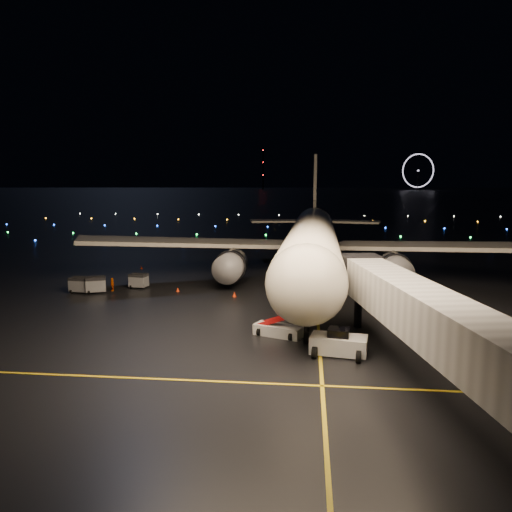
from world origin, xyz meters
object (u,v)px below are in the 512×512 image
Objects in this scene: airliner at (313,213)px; pushback_tug at (339,341)px; baggage_cart_1 at (96,285)px; belt_loader at (279,319)px; crew_c at (112,284)px; baggage_cart_2 at (80,285)px; baggage_cart_0 at (139,281)px.

airliner is 30.20m from pushback_tug.
belt_loader is at bearing -55.98° from baggage_cart_1.
crew_c is at bearing 13.40° from baggage_cart_1.
baggage_cart_2 is at bearing -156.49° from airliner.
baggage_cart_1 is (-22.23, 14.06, -0.51)m from belt_loader.
baggage_cart_2 is at bearing 171.74° from belt_loader.
baggage_cart_1 is 1.90m from baggage_cart_2.
crew_c is at bearing 152.53° from pushback_tug.
airliner reaches higher than baggage_cart_2.
pushback_tug is at bearing 9.53° from crew_c.
crew_c is at bearing -132.62° from baggage_cart_0.
crew_c is at bearing -156.09° from airliner.
belt_loader is 3.78× the size of crew_c.
baggage_cart_0 is at bearing 14.43° from baggage_cart_1.
belt_loader reaches higher than baggage_cart_1.
baggage_cart_2 is at bearing 157.62° from pushback_tug.
crew_c is at bearing 165.58° from belt_loader.
airliner reaches higher than baggage_cart_1.
pushback_tug is at bearing -26.57° from baggage_cart_2.
pushback_tug is 1.88× the size of baggage_cart_1.
baggage_cart_1 is (-25.17, -11.01, -7.82)m from airliner.
pushback_tug reaches higher than crew_c.
baggage_cart_2 is (-24.13, 14.01, -0.55)m from belt_loader.
baggage_cart_0 is (2.54, 2.04, 0.07)m from crew_c.
airliner is 26.84m from crew_c.
pushback_tug is (1.83, -29.13, -7.77)m from airliner.
baggage_cart_1 is at bearing -155.09° from airliner.
airliner is 30.32× the size of baggage_cart_0.
pushback_tug is at bearing -85.12° from airliner.
baggage_cart_0 is at bearing -158.38° from airliner.
baggage_cart_2 is (-3.42, -1.20, 0.11)m from crew_c.
baggage_cart_0 is 5.16m from baggage_cart_1.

